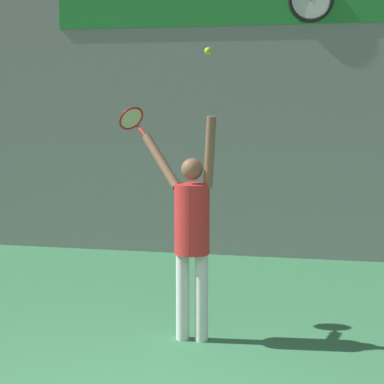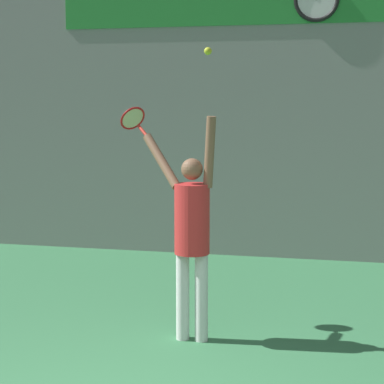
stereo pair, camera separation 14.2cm
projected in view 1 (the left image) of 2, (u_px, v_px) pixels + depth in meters
name	position (u px, v px, depth m)	size (l,w,h in m)	color
back_wall	(242.00, 91.00, 10.32)	(18.00, 0.10, 5.00)	gray
sponsor_banner	(242.00, 2.00, 10.09)	(5.68, 0.02, 0.67)	#288C38
tennis_player	(191.00, 228.00, 6.74)	(0.85, 0.54, 2.21)	white
tennis_racket	(132.00, 120.00, 7.21)	(0.38, 0.36, 0.32)	red
tennis_ball	(208.00, 51.00, 6.40)	(0.07, 0.07, 0.07)	#CCDB2D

